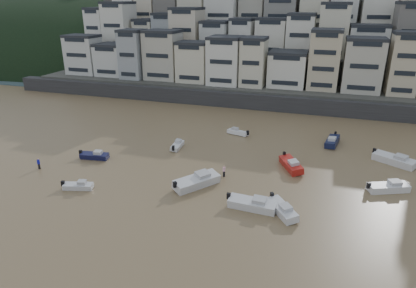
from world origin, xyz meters
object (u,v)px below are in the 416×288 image
(boat_a, at_px, (252,203))
(boat_e, at_px, (291,163))
(boat_i, at_px, (333,140))
(boat_j, at_px, (78,185))
(boat_c, at_px, (197,180))
(boat_h, at_px, (238,131))
(boat_f, at_px, (177,145))
(boat_k, at_px, (94,155))
(boat_d, at_px, (389,186))
(person_blue, at_px, (39,164))
(person_pink, at_px, (224,171))
(boat_g, at_px, (394,158))
(boat_b, at_px, (282,208))

(boat_a, xyz_separation_m, boat_e, (3.27, 13.19, -0.03))
(boat_i, distance_m, boat_j, 42.77)
(boat_c, xyz_separation_m, boat_h, (0.44, 22.12, -0.38))
(boat_f, xyz_separation_m, boat_k, (-10.91, -8.33, 0.06))
(boat_d, xyz_separation_m, boat_f, (-32.60, 5.76, -0.19))
(boat_h, height_order, boat_i, boat_i)
(boat_i, xyz_separation_m, person_blue, (-42.05, -24.15, 0.05))
(boat_h, relative_size, boat_k, 0.90)
(boat_a, bearing_deg, boat_c, 161.47)
(boat_h, distance_m, boat_j, 31.67)
(boat_a, distance_m, person_pink, 9.42)
(boat_g, distance_m, boat_h, 26.87)
(boat_j, distance_m, boat_k, 10.23)
(boat_d, bearing_deg, boat_k, 159.88)
(person_blue, bearing_deg, boat_a, -2.60)
(boat_i, bearing_deg, boat_f, -59.45)
(boat_a, relative_size, boat_j, 1.50)
(boat_h, height_order, boat_j, boat_h)
(boat_b, bearing_deg, boat_j, -121.22)
(boat_j, xyz_separation_m, person_blue, (-9.54, 3.63, 0.29))
(boat_c, relative_size, boat_d, 1.23)
(boat_j, bearing_deg, boat_a, -10.37)
(boat_f, bearing_deg, boat_g, -87.23)
(boat_e, relative_size, boat_k, 1.25)
(boat_a, relative_size, boat_k, 1.29)
(boat_b, relative_size, boat_h, 1.27)
(boat_a, height_order, boat_c, boat_c)
(boat_e, bearing_deg, boat_d, 48.37)
(boat_g, height_order, person_blue, boat_g)
(boat_f, bearing_deg, boat_d, -104.04)
(boat_c, relative_size, boat_i, 1.20)
(person_pink, bearing_deg, boat_c, -123.38)
(boat_j, relative_size, boat_k, 0.86)
(boat_e, distance_m, person_pink, 10.56)
(boat_j, height_order, person_pink, person_pink)
(boat_k, height_order, person_blue, person_blue)
(person_blue, bearing_deg, person_pink, 12.50)
(boat_k, bearing_deg, boat_e, 3.15)
(boat_k, height_order, person_pink, person_pink)
(boat_b, bearing_deg, boat_f, -164.10)
(boat_c, distance_m, boat_i, 28.31)
(person_blue, bearing_deg, boat_c, 4.46)
(boat_b, bearing_deg, boat_a, -125.21)
(boat_b, distance_m, person_pink, 11.91)
(boat_c, distance_m, boat_h, 22.12)
(boat_a, bearing_deg, boat_k, 168.44)
(boat_f, xyz_separation_m, person_blue, (-16.66, -14.20, 0.26))
(boat_c, distance_m, boat_j, 15.99)
(boat_f, relative_size, person_pink, 2.58)
(boat_j, bearing_deg, boat_f, 52.63)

